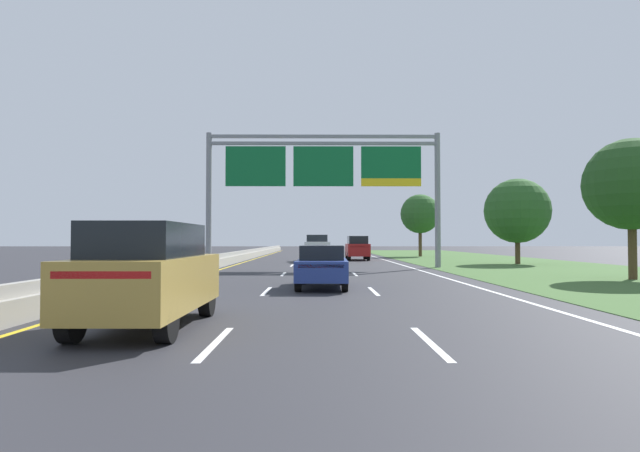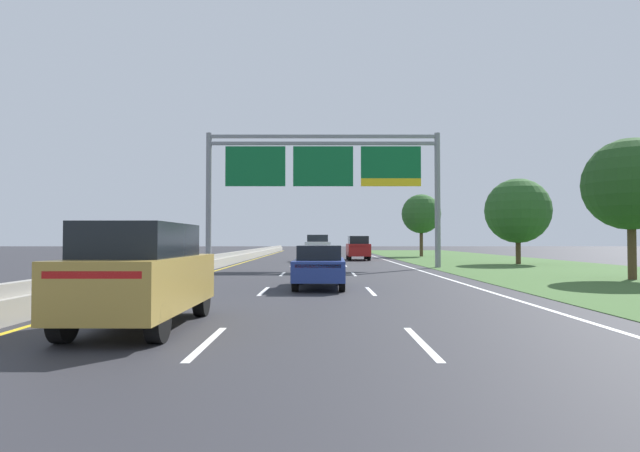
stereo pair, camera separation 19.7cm
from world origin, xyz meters
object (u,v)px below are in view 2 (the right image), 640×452
Objects in this scene: car_gold_left_lane_suv at (145,273)px; roadside_tree_mid at (634,184)px; overhead_sign_gantry at (326,172)px; pickup_truck_white at (320,248)px; car_blue_centre_lane_sedan at (322,266)px; car_red_right_lane_suv at (360,248)px; roadside_tree_distant at (424,214)px; roadside_tree_far at (521,211)px.

roadside_tree_mid is (17.47, 12.58, 3.16)m from car_gold_left_lane_suv.
pickup_truck_white is at bearing 92.39° from overhead_sign_gantry.
roadside_tree_mid is at bearing -73.40° from car_blue_centre_lane_sedan.
pickup_truck_white is (-0.41, 9.75, -5.08)m from overhead_sign_gantry.
roadside_tree_distant is (7.41, 9.28, 3.44)m from car_red_right_lane_suv.
pickup_truck_white reaches higher than car_blue_centre_lane_sedan.
car_gold_left_lane_suv is (-3.39, -32.44, 0.02)m from pickup_truck_white.
overhead_sign_gantry is at bearing -161.58° from roadside_tree_far.
car_blue_centre_lane_sedan is 26.80m from car_red_right_lane_suv.
car_gold_left_lane_suv reaches higher than car_blue_centre_lane_sedan.
roadside_tree_far is at bearing 18.42° from overhead_sign_gantry.
roadside_tree_distant is at bearing 95.53° from roadside_tree_mid.
overhead_sign_gantry is 14.04m from car_red_right_lane_suv.
car_blue_centre_lane_sedan is at bearing -21.76° from car_gold_left_lane_suv.
car_red_right_lane_suv is 12.36m from roadside_tree_distant.
roadside_tree_distant is at bearing 102.16° from roadside_tree_far.
roadside_tree_mid reaches higher than car_red_right_lane_suv.
car_blue_centre_lane_sedan is at bearing -90.88° from overhead_sign_gantry.
overhead_sign_gantry reaches higher than car_blue_centre_lane_sedan.
roadside_tree_mid reaches higher than car_gold_left_lane_suv.
car_red_right_lane_suv is (3.15, 12.72, -5.05)m from overhead_sign_gantry.
roadside_tree_distant reaches higher than pickup_truck_white.
roadside_tree_mid is at bearing -155.30° from car_red_right_lane_suv.
roadside_tree_mid is (14.07, -19.86, 3.18)m from pickup_truck_white.
car_gold_left_lane_suv is at bearing -123.37° from roadside_tree_far.
car_blue_centre_lane_sedan is 23.80m from roadside_tree_far.
car_blue_centre_lane_sedan is 9.52m from car_gold_left_lane_suv.
roadside_tree_mid reaches higher than pickup_truck_white.
roadside_tree_far is (14.49, 18.63, 3.08)m from car_blue_centre_lane_sedan.
roadside_tree_mid is 1.01× the size of roadside_tree_far.
car_gold_left_lane_suv is 21.75m from roadside_tree_mid.
roadside_tree_far is at bearing -125.63° from car_red_right_lane_suv.
car_gold_left_lane_suv is 32.98m from roadside_tree_far.
car_blue_centre_lane_sedan is at bearing -127.88° from roadside_tree_far.
roadside_tree_far is at bearing -33.00° from car_gold_left_lane_suv.
car_red_right_lane_suv is at bearing 114.73° from roadside_tree_mid.
car_gold_left_lane_suv is at bearing -144.25° from roadside_tree_mid.
car_red_right_lane_suv is at bearing 144.40° from roadside_tree_far.
roadside_tree_distant is at bearing -38.64° from car_red_right_lane_suv.
car_blue_centre_lane_sedan is (0.19, -23.62, -0.26)m from pickup_truck_white.
pickup_truck_white is at bearing 161.21° from roadside_tree_far.
car_red_right_lane_suv reaches higher than car_blue_centre_lane_sedan.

